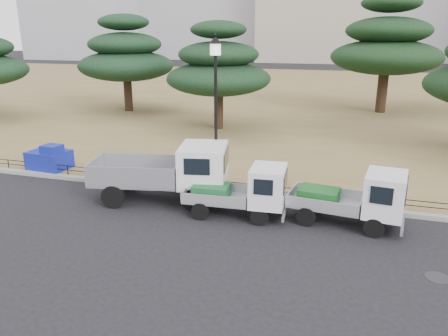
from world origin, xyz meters
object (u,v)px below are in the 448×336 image
(street_lamp, at_px, (216,89))
(truck_kei_front, at_px, (243,191))
(truck_large, at_px, (168,170))
(tarp_pile, at_px, (50,159))
(truck_kei_rear, at_px, (355,198))

(street_lamp, bearing_deg, truck_kei_front, -49.88)
(truck_large, height_order, truck_kei_front, truck_large)
(truck_kei_front, xyz_separation_m, street_lamp, (-1.51, 1.79, 3.02))
(street_lamp, relative_size, tarp_pile, 3.18)
(truck_large, distance_m, truck_kei_front, 2.96)
(truck_kei_rear, bearing_deg, tarp_pile, 178.26)
(truck_kei_rear, xyz_separation_m, tarp_pile, (-12.67, 1.84, -0.31))
(truck_large, xyz_separation_m, street_lamp, (1.38, 1.24, 2.73))
(tarp_pile, bearing_deg, truck_kei_front, -13.25)
(truck_kei_rear, bearing_deg, street_lamp, 170.15)
(truck_kei_rear, bearing_deg, truck_kei_front, -168.24)
(truck_kei_front, distance_m, truck_kei_rear, 3.50)
(truck_kei_rear, height_order, street_lamp, street_lamp)
(truck_large, xyz_separation_m, truck_kei_front, (2.89, -0.54, -0.29))
(truck_kei_front, distance_m, street_lamp, 3.82)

